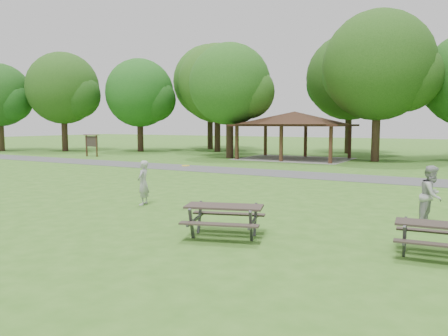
# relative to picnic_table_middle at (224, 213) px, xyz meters

# --- Properties ---
(ground) EXTENTS (160.00, 160.00, 0.00)m
(ground) POSITION_rel_picnic_table_middle_xyz_m (-3.03, -0.44, -0.60)
(ground) COLOR #386C1F
(ground) RESTS_ON ground
(asphalt_path) EXTENTS (120.00, 3.20, 0.02)m
(asphalt_path) POSITION_rel_picnic_table_middle_xyz_m (-3.03, 13.56, -0.59)
(asphalt_path) COLOR #494A4C
(asphalt_path) RESTS_ON ground
(pavilion) EXTENTS (8.60, 7.01, 3.76)m
(pavilion) POSITION_rel_picnic_table_middle_xyz_m (-7.03, 23.56, 2.46)
(pavilion) COLOR #332112
(pavilion) RESTS_ON ground
(notice_board) EXTENTS (1.60, 0.30, 1.88)m
(notice_board) POSITION_rel_picnic_table_middle_xyz_m (-23.03, 17.56, 0.71)
(notice_board) COLOR #321A12
(notice_board) RESTS_ON ground
(tree_row_a) EXTENTS (7.56, 7.20, 9.97)m
(tree_row_a) POSITION_rel_picnic_table_middle_xyz_m (-30.94, 21.59, 5.55)
(tree_row_a) COLOR black
(tree_row_a) RESTS_ON ground
(tree_row_b) EXTENTS (7.14, 6.80, 9.28)m
(tree_row_b) POSITION_rel_picnic_table_middle_xyz_m (-23.95, 25.09, 5.06)
(tree_row_b) COLOR black
(tree_row_b) RESTS_ON ground
(tree_row_c) EXTENTS (8.19, 7.80, 10.67)m
(tree_row_c) POSITION_rel_picnic_table_middle_xyz_m (-16.93, 28.59, 5.93)
(tree_row_c) COLOR black
(tree_row_c) RESTS_ON ground
(tree_row_d) EXTENTS (6.93, 6.60, 9.27)m
(tree_row_d) POSITION_rel_picnic_table_middle_xyz_m (-11.95, 22.09, 5.17)
(tree_row_d) COLOR black
(tree_row_d) RESTS_ON ground
(tree_row_e) EXTENTS (8.40, 8.00, 11.02)m
(tree_row_e) POSITION_rel_picnic_table_middle_xyz_m (-0.93, 24.59, 6.18)
(tree_row_e) COLOR #312116
(tree_row_e) RESTS_ON ground
(tree_deep_a) EXTENTS (8.40, 8.00, 11.38)m
(tree_deep_a) POSITION_rel_picnic_table_middle_xyz_m (-19.93, 32.09, 6.53)
(tree_deep_a) COLOR black
(tree_deep_a) RESTS_ON ground
(tree_deep_b) EXTENTS (8.40, 8.00, 11.13)m
(tree_deep_b) POSITION_rel_picnic_table_middle_xyz_m (-4.93, 32.59, 6.28)
(tree_deep_b) COLOR black
(tree_deep_b) RESTS_ON ground
(tree_flank_left) EXTENTS (6.72, 6.40, 8.93)m
(tree_flank_left) POSITION_rel_picnic_table_middle_xyz_m (-36.95, 18.59, 4.92)
(tree_flank_left) COLOR #302215
(tree_flank_left) RESTS_ON ground
(picnic_table_middle) EXTENTS (2.26, 2.02, 0.82)m
(picnic_table_middle) POSITION_rel_picnic_table_middle_xyz_m (0.00, 0.00, 0.00)
(picnic_table_middle) COLOR #312824
(picnic_table_middle) RESTS_ON ground
(picnic_table_far) EXTENTS (1.84, 1.53, 0.75)m
(picnic_table_far) POSITION_rel_picnic_table_middle_xyz_m (4.73, 0.77, -0.05)
(picnic_table_far) COLOR #2C2520
(picnic_table_far) RESTS_ON ground
(frisbee_in_flight) EXTENTS (0.35, 0.35, 0.02)m
(frisbee_in_flight) POSITION_rel_picnic_table_middle_xyz_m (-2.97, 2.65, 0.81)
(frisbee_in_flight) COLOR yellow
(frisbee_in_flight) RESTS_ON ground
(frisbee_thrower) EXTENTS (0.50, 0.64, 1.54)m
(frisbee_thrower) POSITION_rel_picnic_table_middle_xyz_m (-4.55, 2.36, 0.17)
(frisbee_thrower) COLOR #A7A7A9
(frisbee_thrower) RESTS_ON ground
(frisbee_catcher) EXTENTS (0.82, 0.94, 1.65)m
(frisbee_catcher) POSITION_rel_picnic_table_middle_xyz_m (4.32, 3.95, 0.22)
(frisbee_catcher) COLOR #A1A1A4
(frisbee_catcher) RESTS_ON ground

